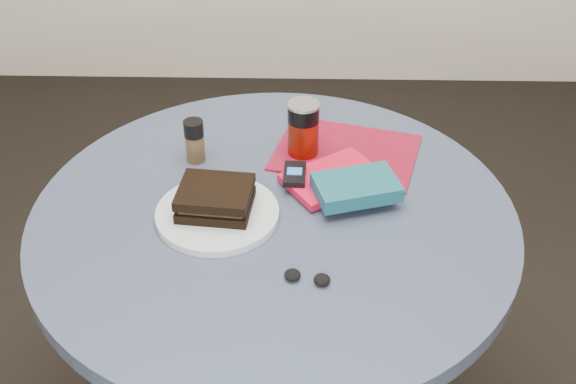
{
  "coord_description": "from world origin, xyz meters",
  "views": [
    {
      "loc": [
        0.06,
        -1.16,
        1.67
      ],
      "look_at": [
        0.03,
        0.0,
        0.8
      ],
      "focal_mm": 45.0,
      "sensor_mm": 36.0,
      "label": 1
    }
  ],
  "objects_px": {
    "soda_can": "(303,129)",
    "mp3_player": "(295,174)",
    "plate": "(217,214)",
    "novel": "(356,187)",
    "magazine": "(346,153)",
    "pepper_grinder": "(195,141)",
    "table": "(274,270)",
    "headphones": "(307,277)",
    "sandwich": "(215,198)",
    "red_book": "(333,178)"
  },
  "relations": [
    {
      "from": "pepper_grinder",
      "to": "novel",
      "type": "height_order",
      "value": "pepper_grinder"
    },
    {
      "from": "novel",
      "to": "magazine",
      "type": "bearing_deg",
      "value": 77.3
    },
    {
      "from": "table",
      "to": "headphones",
      "type": "height_order",
      "value": "headphones"
    },
    {
      "from": "table",
      "to": "headphones",
      "type": "relative_size",
      "value": 11.03
    },
    {
      "from": "magazine",
      "to": "headphones",
      "type": "xyz_separation_m",
      "value": [
        -0.09,
        -0.42,
        0.01
      ]
    },
    {
      "from": "table",
      "to": "soda_can",
      "type": "xyz_separation_m",
      "value": [
        0.06,
        0.21,
        0.23
      ]
    },
    {
      "from": "table",
      "to": "plate",
      "type": "bearing_deg",
      "value": -169.37
    },
    {
      "from": "red_book",
      "to": "table",
      "type": "bearing_deg",
      "value": -174.46
    },
    {
      "from": "novel",
      "to": "mp3_player",
      "type": "relative_size",
      "value": 2.01
    },
    {
      "from": "red_book",
      "to": "mp3_player",
      "type": "xyz_separation_m",
      "value": [
        -0.08,
        -0.01,
        0.02
      ]
    },
    {
      "from": "novel",
      "to": "table",
      "type": "bearing_deg",
      "value": 175.13
    },
    {
      "from": "red_book",
      "to": "mp3_player",
      "type": "distance_m",
      "value": 0.08
    },
    {
      "from": "red_book",
      "to": "pepper_grinder",
      "type": "bearing_deg",
      "value": 131.11
    },
    {
      "from": "soda_can",
      "to": "mp3_player",
      "type": "relative_size",
      "value": 1.59
    },
    {
      "from": "plate",
      "to": "novel",
      "type": "height_order",
      "value": "novel"
    },
    {
      "from": "headphones",
      "to": "soda_can",
      "type": "bearing_deg",
      "value": 91.42
    },
    {
      "from": "pepper_grinder",
      "to": "headphones",
      "type": "xyz_separation_m",
      "value": [
        0.25,
        -0.39,
        -0.04
      ]
    },
    {
      "from": "table",
      "to": "plate",
      "type": "height_order",
      "value": "plate"
    },
    {
      "from": "soda_can",
      "to": "novel",
      "type": "relative_size",
      "value": 0.79
    },
    {
      "from": "headphones",
      "to": "table",
      "type": "bearing_deg",
      "value": 108.85
    },
    {
      "from": "red_book",
      "to": "novel",
      "type": "distance_m",
      "value": 0.08
    },
    {
      "from": "sandwich",
      "to": "magazine",
      "type": "xyz_separation_m",
      "value": [
        0.27,
        0.23,
        -0.04
      ]
    },
    {
      "from": "sandwich",
      "to": "soda_can",
      "type": "distance_m",
      "value": 0.29
    },
    {
      "from": "soda_can",
      "to": "magazine",
      "type": "distance_m",
      "value": 0.12
    },
    {
      "from": "table",
      "to": "pepper_grinder",
      "type": "xyz_separation_m",
      "value": [
        -0.18,
        0.18,
        0.21
      ]
    },
    {
      "from": "pepper_grinder",
      "to": "magazine",
      "type": "xyz_separation_m",
      "value": [
        0.34,
        0.03,
        -0.05
      ]
    },
    {
      "from": "plate",
      "to": "headphones",
      "type": "distance_m",
      "value": 0.26
    },
    {
      "from": "table",
      "to": "headphones",
      "type": "distance_m",
      "value": 0.28
    },
    {
      "from": "red_book",
      "to": "novel",
      "type": "height_order",
      "value": "novel"
    },
    {
      "from": "table",
      "to": "magazine",
      "type": "xyz_separation_m",
      "value": [
        0.16,
        0.22,
        0.17
      ]
    },
    {
      "from": "sandwich",
      "to": "red_book",
      "type": "xyz_separation_m",
      "value": [
        0.24,
        0.11,
        -0.03
      ]
    },
    {
      "from": "plate",
      "to": "mp3_player",
      "type": "relative_size",
      "value": 3.01
    },
    {
      "from": "sandwich",
      "to": "novel",
      "type": "bearing_deg",
      "value": 9.49
    },
    {
      "from": "table",
      "to": "novel",
      "type": "relative_size",
      "value": 5.94
    },
    {
      "from": "pepper_grinder",
      "to": "magazine",
      "type": "height_order",
      "value": "pepper_grinder"
    },
    {
      "from": "soda_can",
      "to": "mp3_player",
      "type": "xyz_separation_m",
      "value": [
        -0.02,
        -0.12,
        -0.04
      ]
    },
    {
      "from": "plate",
      "to": "pepper_grinder",
      "type": "bearing_deg",
      "value": 108.6
    },
    {
      "from": "sandwich",
      "to": "magazine",
      "type": "distance_m",
      "value": 0.36
    },
    {
      "from": "magazine",
      "to": "novel",
      "type": "height_order",
      "value": "novel"
    },
    {
      "from": "mp3_player",
      "to": "headphones",
      "type": "height_order",
      "value": "mp3_player"
    },
    {
      "from": "magazine",
      "to": "mp3_player",
      "type": "xyz_separation_m",
      "value": [
        -0.12,
        -0.12,
        0.03
      ]
    },
    {
      "from": "magazine",
      "to": "plate",
      "type": "bearing_deg",
      "value": -123.32
    },
    {
      "from": "mp3_player",
      "to": "red_book",
      "type": "bearing_deg",
      "value": 5.82
    },
    {
      "from": "sandwich",
      "to": "red_book",
      "type": "distance_m",
      "value": 0.27
    },
    {
      "from": "sandwich",
      "to": "pepper_grinder",
      "type": "xyz_separation_m",
      "value": [
        -0.07,
        0.2,
        0.01
      ]
    },
    {
      "from": "red_book",
      "to": "headphones",
      "type": "height_order",
      "value": "red_book"
    },
    {
      "from": "sandwich",
      "to": "headphones",
      "type": "height_order",
      "value": "sandwich"
    },
    {
      "from": "soda_can",
      "to": "headphones",
      "type": "xyz_separation_m",
      "value": [
        0.01,
        -0.42,
        -0.06
      ]
    },
    {
      "from": "plate",
      "to": "novel",
      "type": "distance_m",
      "value": 0.29
    },
    {
      "from": "plate",
      "to": "novel",
      "type": "relative_size",
      "value": 1.49
    }
  ]
}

